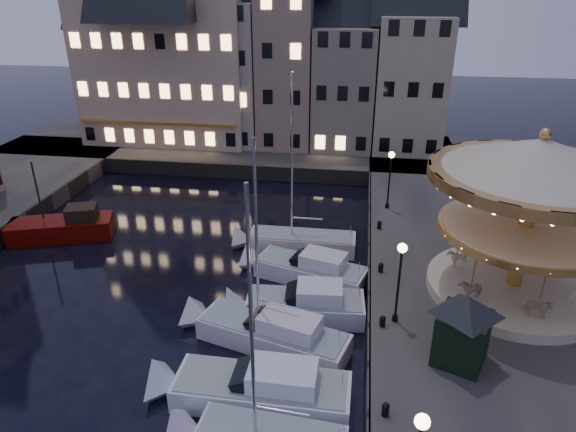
% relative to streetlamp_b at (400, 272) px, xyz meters
% --- Properties ---
extents(ground, '(160.00, 160.00, 0.00)m').
position_rel_streetlamp_b_xyz_m(ground, '(-7.20, -1.00, -4.02)').
color(ground, black).
rests_on(ground, ground).
extents(quay_east, '(16.00, 56.00, 1.30)m').
position_rel_streetlamp_b_xyz_m(quay_east, '(6.80, 5.00, -3.37)').
color(quay_east, '#474442').
rests_on(quay_east, ground).
extents(quay_north, '(44.00, 12.00, 1.30)m').
position_rel_streetlamp_b_xyz_m(quay_north, '(-15.20, 27.00, -3.37)').
color(quay_north, '#474442').
rests_on(quay_north, ground).
extents(quaywall_e, '(0.15, 44.00, 1.30)m').
position_rel_streetlamp_b_xyz_m(quaywall_e, '(-1.20, 5.00, -3.37)').
color(quaywall_e, '#47423A').
rests_on(quaywall_e, ground).
extents(quaywall_n, '(48.00, 0.15, 1.30)m').
position_rel_streetlamp_b_xyz_m(quaywall_n, '(-13.20, 21.00, -3.37)').
color(quaywall_n, '#47423A').
rests_on(quaywall_n, ground).
extents(streetlamp_b, '(0.44, 0.44, 4.17)m').
position_rel_streetlamp_b_xyz_m(streetlamp_b, '(0.00, 0.00, 0.00)').
color(streetlamp_b, black).
rests_on(streetlamp_b, quay_east).
extents(streetlamp_c, '(0.44, 0.44, 4.17)m').
position_rel_streetlamp_b_xyz_m(streetlamp_c, '(0.00, 13.50, 0.00)').
color(streetlamp_c, black).
rests_on(streetlamp_c, quay_east).
extents(bollard_a, '(0.30, 0.30, 0.57)m').
position_rel_streetlamp_b_xyz_m(bollard_a, '(-0.60, -6.00, -2.41)').
color(bollard_a, black).
rests_on(bollard_a, quay_east).
extents(bollard_b, '(0.30, 0.30, 0.57)m').
position_rel_streetlamp_b_xyz_m(bollard_b, '(-0.60, -0.50, -2.41)').
color(bollard_b, black).
rests_on(bollard_b, quay_east).
extents(bollard_c, '(0.30, 0.30, 0.57)m').
position_rel_streetlamp_b_xyz_m(bollard_c, '(-0.60, 4.50, -2.41)').
color(bollard_c, black).
rests_on(bollard_c, quay_east).
extents(bollard_d, '(0.30, 0.30, 0.57)m').
position_rel_streetlamp_b_xyz_m(bollard_d, '(-0.60, 10.00, -2.41)').
color(bollard_d, black).
rests_on(bollard_d, quay_east).
extents(townhouse_na, '(5.50, 8.00, 12.80)m').
position_rel_streetlamp_b_xyz_m(townhouse_na, '(-26.70, 29.00, 3.76)').
color(townhouse_na, gray).
rests_on(townhouse_na, quay_north).
extents(townhouse_nb, '(6.16, 8.00, 13.80)m').
position_rel_streetlamp_b_xyz_m(townhouse_nb, '(-21.25, 29.00, 4.26)').
color(townhouse_nb, gray).
rests_on(townhouse_nb, quay_north).
extents(townhouse_nc, '(6.82, 8.00, 14.80)m').
position_rel_streetlamp_b_xyz_m(townhouse_nc, '(-15.20, 29.00, 4.76)').
color(townhouse_nc, '#AE9F8B').
rests_on(townhouse_nc, quay_north).
extents(townhouse_nd, '(5.50, 8.00, 15.80)m').
position_rel_streetlamp_b_xyz_m(townhouse_nd, '(-9.45, 29.00, 5.26)').
color(townhouse_nd, gray).
rests_on(townhouse_nd, quay_north).
extents(townhouse_ne, '(6.16, 8.00, 12.80)m').
position_rel_streetlamp_b_xyz_m(townhouse_ne, '(-4.00, 29.00, 3.76)').
color(townhouse_ne, gray).
rests_on(townhouse_ne, quay_north).
extents(townhouse_nf, '(6.82, 8.00, 13.80)m').
position_rel_streetlamp_b_xyz_m(townhouse_nf, '(2.05, 29.00, 4.26)').
color(townhouse_nf, tan).
rests_on(townhouse_nf, quay_north).
extents(hotel_corner, '(17.60, 9.00, 16.80)m').
position_rel_streetlamp_b_xyz_m(hotel_corner, '(-21.20, 29.00, 5.76)').
color(hotel_corner, '#CFB292').
rests_on(hotel_corner, quay_north).
extents(motorboat_b, '(8.37, 2.50, 2.15)m').
position_rel_streetlamp_b_xyz_m(motorboat_b, '(-5.96, -4.75, -3.37)').
color(motorboat_b, white).
rests_on(motorboat_b, ground).
extents(motorboat_c, '(8.42, 4.33, 11.23)m').
position_rel_streetlamp_b_xyz_m(motorboat_c, '(-6.13, -0.99, -3.34)').
color(motorboat_c, silver).
rests_on(motorboat_c, ground).
extents(motorboat_d, '(7.23, 2.80, 2.15)m').
position_rel_streetlamp_b_xyz_m(motorboat_d, '(-4.90, 1.48, -3.38)').
color(motorboat_d, silver).
rests_on(motorboat_d, ground).
extents(motorboat_e, '(7.54, 4.10, 2.15)m').
position_rel_streetlamp_b_xyz_m(motorboat_e, '(-4.98, 5.23, -3.38)').
color(motorboat_e, silver).
rests_on(motorboat_e, ground).
extents(motorboat_f, '(7.93, 2.06, 10.56)m').
position_rel_streetlamp_b_xyz_m(motorboat_f, '(-6.11, 8.75, -3.49)').
color(motorboat_f, beige).
rests_on(motorboat_f, ground).
extents(red_fishing_boat, '(7.08, 4.31, 5.71)m').
position_rel_streetlamp_b_xyz_m(red_fishing_boat, '(-21.91, 8.21, -3.33)').
color(red_fishing_boat, '#560601').
rests_on(red_fishing_boat, ground).
extents(carousel, '(10.00, 10.00, 8.75)m').
position_rel_streetlamp_b_xyz_m(carousel, '(6.17, 3.42, 3.05)').
color(carousel, beige).
rests_on(carousel, quay_east).
extents(ticket_kiosk, '(3.17, 3.17, 3.71)m').
position_rel_streetlamp_b_xyz_m(ticket_kiosk, '(2.57, -2.46, -0.51)').
color(ticket_kiosk, black).
rests_on(ticket_kiosk, quay_east).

